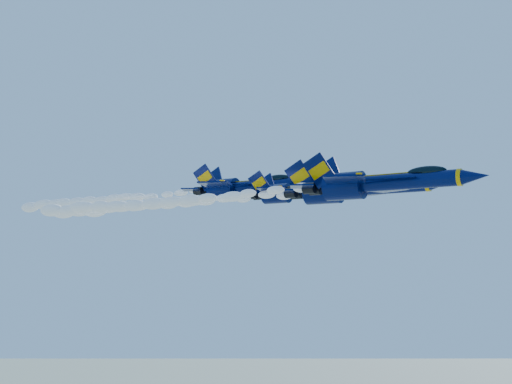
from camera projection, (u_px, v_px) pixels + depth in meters
The scene contains 8 objects.
jet_lead at pixel (379, 182), 59.15m from camera, with size 17.32×14.20×6.43m.
smoke_trail_jet_lead at pixel (156, 202), 73.34m from camera, with size 39.04×1.79×1.61m, color white.
jet_second at pixel (355, 188), 68.76m from camera, with size 18.74×15.37×6.96m.
smoke_trail_jet_second at pixel (159, 204), 83.27m from camera, with size 39.04×1.94×1.74m, color white.
jet_third at pixel (299, 192), 78.49m from camera, with size 15.76×12.93×5.86m.
smoke_trail_jet_third at pixel (138, 205), 92.33m from camera, with size 39.04×1.63×1.47m, color white.
jet_fourth at pixel (247, 187), 89.85m from camera, with size 19.69×16.16×7.32m.
smoke_trail_jet_fourth at pixel (103, 200), 104.57m from camera, with size 39.04×2.04×1.83m, color white.
Camera 1 is at (36.54, -65.39, 143.66)m, focal length 45.00 mm.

